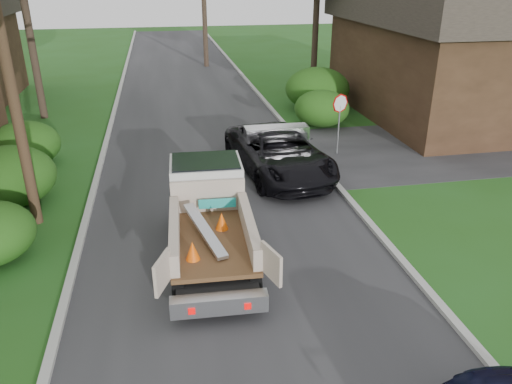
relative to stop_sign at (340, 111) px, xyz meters
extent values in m
plane|color=#214D16|center=(-5.20, -9.00, -1.78)|extent=(120.00, 120.00, 0.00)
cube|color=#28282B|center=(-5.20, 1.00, -1.77)|extent=(8.00, 90.00, 0.02)
cube|color=#28282B|center=(6.80, 0.00, -1.77)|extent=(16.00, 7.00, 0.02)
cube|color=#9E9E99|center=(-9.30, 1.00, -1.72)|extent=(0.20, 90.00, 0.12)
cube|color=#9E9E99|center=(-1.10, 1.00, -1.72)|extent=(0.20, 90.00, 0.12)
cylinder|color=slate|center=(0.00, 0.00, -0.78)|extent=(0.06, 0.06, 2.00)
cylinder|color=#B20A0A|center=(0.00, 0.00, 0.32)|extent=(0.71, 0.32, 0.76)
cylinder|color=#382619|center=(-10.70, -4.00, 3.22)|extent=(0.30, 0.30, 10.00)
cube|color=#332015|center=(7.80, 5.00, 0.47)|extent=(9.00, 12.00, 4.50)
cube|color=#332B26|center=(7.80, 5.00, 3.52)|extent=(9.72, 12.96, 1.60)
ellipsoid|color=#204910|center=(-11.70, -2.50, -0.84)|extent=(2.86, 2.86, 1.87)
ellipsoid|color=#204910|center=(-12.00, 1.00, -0.93)|extent=(2.60, 2.60, 1.70)
ellipsoid|color=#204910|center=(0.60, 4.00, -0.93)|extent=(2.60, 2.60, 1.70)
ellipsoid|color=#204910|center=(1.30, 7.00, -0.67)|extent=(3.38, 3.38, 2.21)
cylinder|color=#2D2119|center=(-12.70, 8.00, 2.72)|extent=(0.36, 0.36, 9.00)
cylinder|color=#2D2119|center=(2.30, 11.00, 2.47)|extent=(0.36, 0.36, 8.50)
cylinder|color=black|center=(-6.62, -5.44, -1.38)|extent=(0.30, 0.81, 0.80)
cylinder|color=black|center=(-4.93, -5.52, -1.38)|extent=(0.30, 0.81, 0.80)
cylinder|color=black|center=(-6.77, -8.82, -1.38)|extent=(0.30, 0.81, 0.80)
cylinder|color=black|center=(-5.08, -8.89, -1.38)|extent=(0.30, 0.81, 0.80)
cube|color=black|center=(-5.85, -7.08, -1.23)|extent=(2.01, 5.23, 0.21)
cube|color=silver|center=(-5.76, -5.22, -0.44)|extent=(2.03, 1.69, 1.38)
cube|color=black|center=(-5.76, -5.22, 0.04)|extent=(1.89, 1.55, 0.49)
cube|color=#472D19|center=(-5.87, -7.70, -0.89)|extent=(2.10, 3.28, 0.11)
cube|color=beige|center=(-5.80, -6.10, -0.40)|extent=(1.96, 0.18, 0.89)
cube|color=beige|center=(-6.76, -7.66, -0.58)|extent=(0.36, 3.03, 0.53)
cube|color=beige|center=(-4.99, -7.74, -0.58)|extent=(0.36, 3.03, 0.53)
cube|color=silver|center=(-5.96, -9.61, -1.29)|extent=(2.06, 0.40, 0.40)
cube|color=#B20505|center=(-6.54, -9.74, -1.29)|extent=(0.14, 0.04, 0.14)
cube|color=#B20505|center=(-5.39, -9.80, -1.29)|extent=(0.14, 0.04, 0.14)
cube|color=beige|center=(-7.06, -9.43, -0.49)|extent=(0.37, 0.77, 0.71)
cube|color=beige|center=(-4.84, -9.53, -0.49)|extent=(0.31, 0.78, 0.71)
cube|color=silver|center=(-6.05, -7.60, -0.59)|extent=(0.87, 2.29, 0.41)
cone|color=#F2590A|center=(-6.40, -8.48, -0.61)|extent=(0.33, 0.33, 0.44)
cone|color=#F2590A|center=(-5.58, -7.18, -0.61)|extent=(0.33, 0.33, 0.44)
cube|color=#148C84|center=(-5.59, -6.34, -0.52)|extent=(0.98, 0.13, 0.25)
imported|color=black|center=(-2.80, -1.56, -0.96)|extent=(3.46, 6.18, 1.63)
camera|label=1|loc=(-6.82, -18.13, 5.09)|focal=35.00mm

